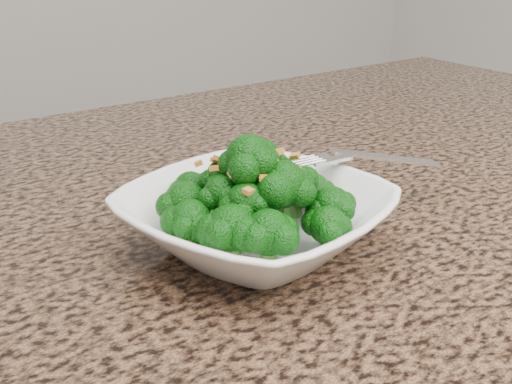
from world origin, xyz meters
TOP-DOWN VIEW (x-y plane):
  - granite_counter at (0.00, 0.30)m, footprint 1.64×1.04m
  - bowl at (0.04, 0.32)m, footprint 0.25×0.25m
  - broccoli_pile at (0.04, 0.32)m, footprint 0.18×0.18m
  - garlic_topping at (0.04, 0.32)m, footprint 0.11×0.11m
  - fork at (0.14, 0.33)m, footprint 0.18×0.09m

SIDE VIEW (x-z plane):
  - granite_counter at x=0.00m, z-range 0.87..0.90m
  - bowl at x=0.04m, z-range 0.90..0.95m
  - fork at x=0.14m, z-range 0.95..0.96m
  - broccoli_pile at x=0.04m, z-range 0.95..1.01m
  - garlic_topping at x=0.04m, z-range 1.01..1.02m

